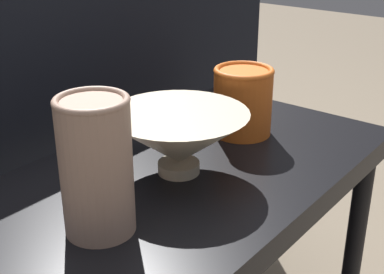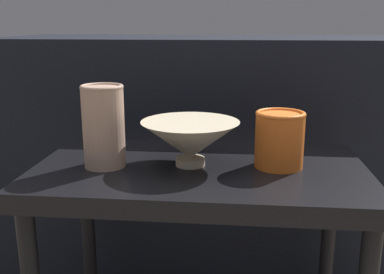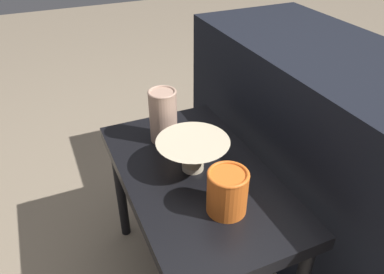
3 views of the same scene
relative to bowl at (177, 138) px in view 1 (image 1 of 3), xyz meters
The scene contains 4 objects.
table 0.12m from the bowl, ahead, with size 0.71×0.41×0.50m.
bowl is the anchor object (origin of this frame).
vase_textured_left 0.19m from the bowl, behind, with size 0.09×0.09×0.17m.
vase_colorful_right 0.19m from the bowl, ahead, with size 0.10×0.10×0.12m.
Camera 1 is at (-0.58, -0.47, 0.87)m, focal length 50.00 mm.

